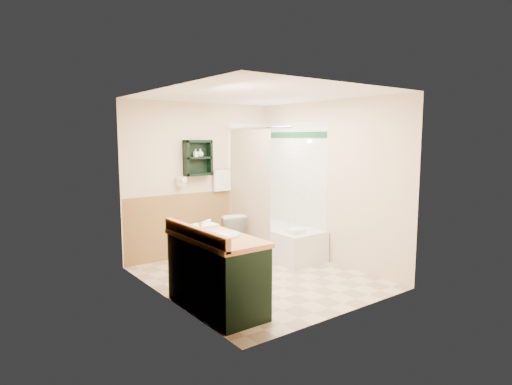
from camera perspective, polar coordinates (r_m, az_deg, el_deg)
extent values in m
plane|color=beige|center=(5.84, 0.25, -11.24)|extent=(3.00, 3.00, 0.00)
cube|color=#FFE9C7|center=(6.84, -7.43, 1.74)|extent=(2.60, 0.04, 2.40)
cube|color=#FFE9C7|center=(4.90, -12.17, -0.55)|extent=(0.04, 3.00, 2.40)
cube|color=#FFE9C7|center=(6.45, 9.67, 1.36)|extent=(0.04, 3.00, 2.40)
cube|color=white|center=(5.56, 0.27, 13.12)|extent=(2.60, 3.00, 0.04)
cube|color=black|center=(6.67, -7.74, 4.60)|extent=(0.45, 0.15, 0.55)
cylinder|color=silver|center=(6.45, 0.01, 8.58)|extent=(0.03, 1.60, 0.03)
cube|color=black|center=(4.73, -5.32, -10.55)|extent=(0.59, 1.29, 0.82)
cube|color=silver|center=(6.83, 3.08, -6.45)|extent=(0.70, 1.50, 0.47)
imported|color=silver|center=(6.87, -3.79, -5.52)|extent=(0.50, 0.74, 0.67)
cube|color=white|center=(5.02, -6.94, -4.45)|extent=(0.28, 0.22, 0.04)
imported|color=black|center=(4.99, -10.28, -3.57)|extent=(0.16, 0.08, 0.21)
cube|color=white|center=(6.29, 5.32, -5.15)|extent=(0.23, 0.19, 0.07)
imported|color=silver|center=(6.64, -8.05, 4.96)|extent=(0.06, 0.12, 0.06)
imported|color=silver|center=(6.68, -7.43, 5.15)|extent=(0.13, 0.15, 0.09)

